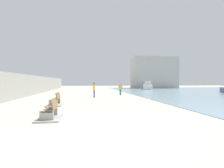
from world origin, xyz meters
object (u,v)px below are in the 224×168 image
(boat_far_right, at_px, (148,86))
(person_standing, at_px, (120,88))
(person_walking, at_px, (94,89))
(bench_far, at_px, (55,102))
(bench_near, at_px, (50,114))

(boat_far_right, bearing_deg, person_standing, -116.73)
(boat_far_right, bearing_deg, person_walking, -120.11)
(bench_far, bearing_deg, person_standing, 57.04)
(person_walking, distance_m, person_standing, 5.09)
(bench_near, bearing_deg, bench_far, 95.83)
(bench_near, relative_size, person_walking, 1.25)
(person_standing, bearing_deg, bench_near, -111.12)
(person_walking, distance_m, boat_far_right, 26.78)
(person_walking, bearing_deg, person_standing, 45.21)
(bench_near, height_order, boat_far_right, boat_far_right)
(bench_far, distance_m, person_walking, 7.59)
(bench_near, relative_size, person_standing, 1.36)
(person_standing, bearing_deg, boat_far_right, 63.27)
(bench_near, bearing_deg, boat_far_right, 65.74)
(person_walking, xyz_separation_m, boat_far_right, (13.43, 23.16, -0.24))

